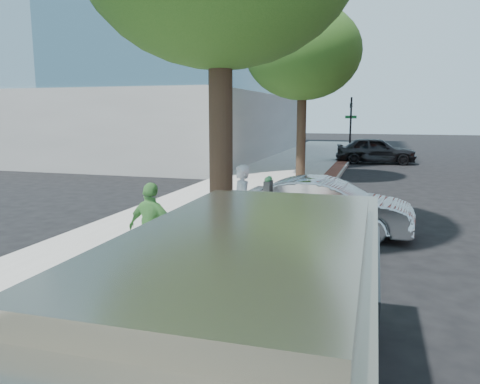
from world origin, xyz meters
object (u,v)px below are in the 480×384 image
at_px(parking_meter, 268,198).
at_px(van, 261,310).
at_px(person_green, 152,229).
at_px(person_gray, 241,205).
at_px(sedan_silver, 326,206).
at_px(bg_car, 376,150).
at_px(person_officer, 221,194).

xyz_separation_m(parking_meter, van, (1.07, -4.77, -0.16)).
xyz_separation_m(person_green, van, (2.59, -2.87, 0.12)).
height_order(parking_meter, person_gray, person_gray).
distance_m(sedan_silver, bg_car, 16.74).
bearing_deg(person_green, van, 141.81).
bearing_deg(person_green, parking_meter, -118.84).
bearing_deg(person_green, bg_car, -89.26).
bearing_deg(van, bg_car, 87.72).
xyz_separation_m(person_officer, person_green, (-0.02, -3.45, -0.02)).
bearing_deg(person_gray, van, -13.31).
bearing_deg(sedan_silver, van, -174.51).
bearing_deg(person_gray, bg_car, 140.73).
bearing_deg(sedan_silver, person_green, 153.96).
distance_m(person_officer, sedan_silver, 2.50).
height_order(person_officer, van, van).
distance_m(person_gray, person_officer, 1.51).
bearing_deg(sedan_silver, person_gray, 146.01).
bearing_deg(person_officer, van, -174.94).
xyz_separation_m(person_gray, van, (1.71, -5.08, 0.07)).
xyz_separation_m(person_green, sedan_silver, (2.39, 4.16, -0.27)).
bearing_deg(parking_meter, van, -77.31).
distance_m(person_green, sedan_silver, 4.81).
xyz_separation_m(parking_meter, sedan_silver, (0.88, 2.25, -0.55)).
distance_m(parking_meter, person_green, 2.45).
bearing_deg(sedan_silver, parking_meter, 162.63).
relative_size(person_green, van, 0.30).
xyz_separation_m(parking_meter, person_green, (-1.52, -1.91, -0.28)).
xyz_separation_m(sedan_silver, van, (0.20, -7.03, 0.39)).
bearing_deg(van, person_gray, 108.02).
height_order(person_green, sedan_silver, person_green).
relative_size(sedan_silver, van, 0.76).
bearing_deg(sedan_silver, bg_car, 0.85).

